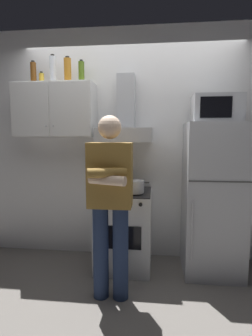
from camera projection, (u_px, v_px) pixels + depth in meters
name	position (u px, v px, depth m)	size (l,w,h in m)	color
ground_plane	(126.00, 277.00, 2.76)	(7.00, 7.00, 0.00)	slate
back_wall_tiled	(132.00, 145.00, 3.19)	(4.80, 0.10, 2.70)	white
upper_cabinet	(55.00, 111.00, 3.01)	(0.90, 0.37, 0.60)	silver
stove_oven	(124.00, 229.00, 2.96)	(0.60, 0.62, 0.87)	silver
range_hood	(125.00, 124.00, 2.94)	(0.60, 0.44, 0.75)	#B7BABF
refrigerator	(213.00, 199.00, 2.81)	(0.60, 0.62, 1.60)	silver
microwave	(216.00, 109.00, 2.71)	(0.48, 0.37, 0.28)	#B7BABF
person_standing	(110.00, 201.00, 2.31)	(0.38, 0.33, 1.64)	navy
cooking_pot	(135.00, 187.00, 2.77)	(0.29, 0.19, 0.13)	#B7BABF
bottle_spice_jar	(42.00, 78.00, 2.99)	(0.06, 0.06, 0.13)	gold
bottle_olive_oil	(81.00, 72.00, 2.95)	(0.07, 0.07, 0.25)	#4C6B19
bottle_beer_brown	(33.00, 73.00, 2.96)	(0.06, 0.06, 0.25)	brown
bottle_vodka_clear	(53.00, 70.00, 2.97)	(0.07, 0.07, 0.31)	silver
bottle_liquor_amber	(68.00, 70.00, 2.92)	(0.08, 0.08, 0.28)	#B7721E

